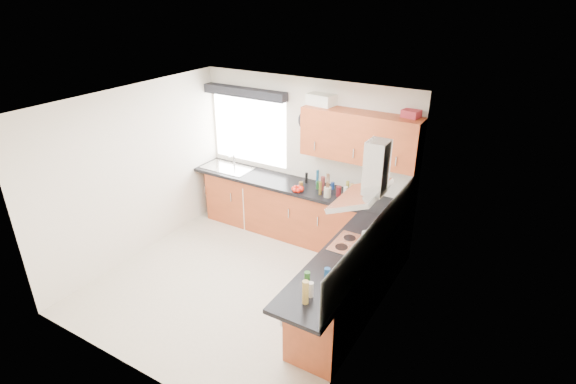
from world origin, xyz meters
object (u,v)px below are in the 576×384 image
Objects in this scene: upper_cabinets at (360,137)px; washing_machine at (245,200)px; oven at (352,280)px; extractor_hood at (368,182)px.

upper_cabinets is 2.42m from washing_machine.
washing_machine is (-2.50, 1.22, -0.05)m from oven.
upper_cabinets reaches higher than oven.
upper_cabinets reaches higher than extractor_hood.
washing_machine is (-1.95, -0.10, -1.42)m from upper_cabinets.
oven is 1.99m from upper_cabinets.
oven reaches higher than washing_machine.
extractor_hood is 1.03× the size of washing_machine.
upper_cabinets is at bearing 16.86° from washing_machine.
upper_cabinets is (-0.55, 1.32, 1.38)m from oven.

